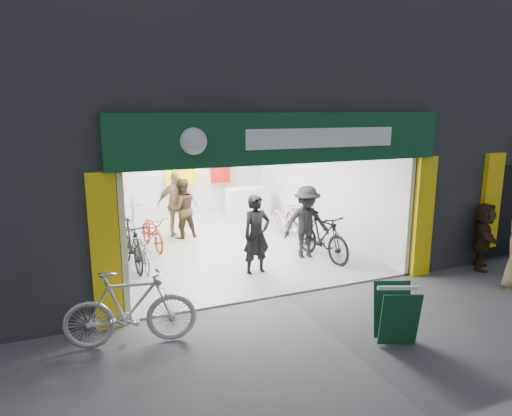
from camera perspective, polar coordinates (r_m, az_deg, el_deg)
ground at (r=9.04m, az=3.61°, el=-10.94°), size 60.00×60.00×0.00m
building at (r=13.29m, az=-2.30°, el=15.48°), size 17.00×10.27×8.00m
bike_left_front at (r=10.74m, az=-13.91°, el=-5.07°), size 0.58×1.63×0.85m
bike_left_midfront at (r=10.71m, az=-15.26°, el=-4.48°), size 0.70×1.89×1.11m
bike_left_midback at (r=12.14m, az=-12.82°, el=-2.92°), size 0.80×1.76×0.89m
bike_left_back at (r=13.60m, az=-15.06°, el=-1.14°), size 0.67×1.75×1.03m
bike_right_front at (r=11.04m, az=8.27°, el=-3.51°), size 0.80×2.00×1.17m
bike_right_mid at (r=12.81m, az=5.15°, el=-1.66°), size 0.94×1.96×0.99m
bike_right_back at (r=12.71m, az=3.78°, el=-1.44°), size 0.53×1.87×1.12m
parked_bike at (r=7.33m, az=-15.45°, el=-11.98°), size 2.06×0.90×1.20m
customer_a at (r=9.89m, az=0.07°, el=-3.41°), size 0.70×0.50×1.78m
customer_b at (r=12.80m, az=-9.24°, el=-0.13°), size 0.90×0.75×1.71m
customer_c at (r=10.99m, az=6.34°, el=-1.85°), size 1.21×0.76×1.79m
customer_d at (r=12.93m, az=-9.82°, el=0.43°), size 1.21×0.86×1.91m
pedestrian_far at (r=11.45m, az=26.57°, el=-3.19°), size 1.32×1.33×1.53m
sandwich_board at (r=7.48m, az=17.08°, el=-12.45°), size 0.76×0.77×0.90m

